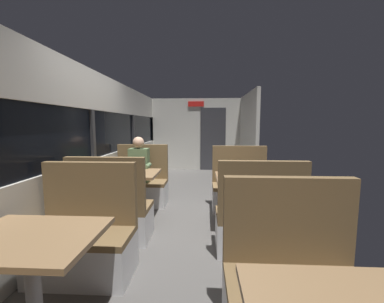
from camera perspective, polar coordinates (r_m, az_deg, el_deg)
name	(u,v)px	position (r m, az deg, el deg)	size (l,w,h in m)	color
ground_plane	(186,221)	(3.86, -1.36, -16.17)	(3.30, 9.20, 0.02)	#514F4C
carriage_window_panel_left	(92,149)	(3.97, -22.80, 0.64)	(0.09, 8.48, 2.30)	beige
carriage_end_bulkhead	(198,135)	(7.76, 1.40, 4.00)	(2.90, 0.11, 2.30)	beige
carriage_aisle_panel_right	(248,136)	(6.67, 13.17, 3.52)	(0.08, 2.40, 2.30)	beige
dining_table_near_window	(30,250)	(2.05, -34.15, -18.84)	(0.90, 0.70, 0.74)	#9E9EA3
bench_near_window_facing_entry	(84,243)	(2.71, -24.28, -19.20)	(0.95, 0.50, 1.10)	silver
dining_table_mid_window	(129,179)	(3.85, -14.85, -6.31)	(0.90, 0.70, 0.74)	#9E9EA3
bench_mid_window_facing_end	(112,215)	(3.31, -18.50, -14.21)	(0.95, 0.50, 1.10)	silver
bench_mid_window_facing_entry	(141,187)	(4.57, -12.04, -8.20)	(0.95, 0.50, 1.10)	silver
bench_front_aisle_facing_entry	(293,292)	(2.04, 23.07, -28.46)	(0.95, 0.50, 1.10)	silver
dining_table_rear_aisle	(248,183)	(3.53, 13.15, -7.43)	(0.90, 0.70, 0.74)	#9E9EA3
bench_rear_aisle_facing_end	(258,225)	(2.98, 15.45, -16.50)	(0.95, 0.50, 1.10)	silver
bench_rear_aisle_facing_entry	(240,191)	(4.28, 11.38, -9.23)	(0.95, 0.50, 1.10)	silver
seated_passenger	(140,176)	(4.46, -12.35, -5.84)	(0.47, 0.55, 1.26)	#26262D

